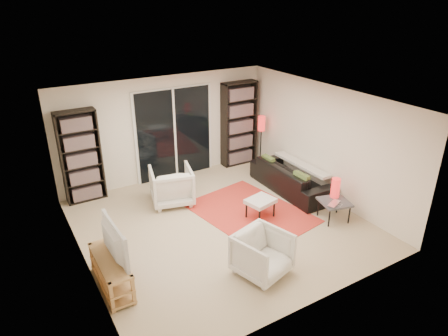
{
  "coord_description": "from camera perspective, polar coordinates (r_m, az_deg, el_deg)",
  "views": [
    {
      "loc": [
        -3.3,
        -5.65,
        4.09
      ],
      "look_at": [
        0.25,
        0.3,
        1.0
      ],
      "focal_mm": 32.0,
      "sensor_mm": 36.0,
      "label": 1
    }
  ],
  "objects": [
    {
      "name": "floor",
      "position": [
        7.71,
        -0.46,
        -7.98
      ],
      "size": [
        5.0,
        5.0,
        0.0
      ],
      "primitive_type": "plane",
      "color": "tan",
      "rests_on": "ground"
    },
    {
      "name": "wall_back",
      "position": [
        9.25,
        -8.38,
        5.57
      ],
      "size": [
        5.0,
        0.02,
        2.4
      ],
      "primitive_type": "cube",
      "color": "white",
      "rests_on": "ground"
    },
    {
      "name": "wall_front",
      "position": [
        5.4,
        13.23,
        -9.03
      ],
      "size": [
        5.0,
        0.02,
        2.4
      ],
      "primitive_type": "cube",
      "color": "white",
      "rests_on": "ground"
    },
    {
      "name": "wall_left",
      "position": [
        6.39,
        -20.26,
        -4.45
      ],
      "size": [
        0.02,
        5.0,
        2.4
      ],
      "primitive_type": "cube",
      "color": "white",
      "rests_on": "ground"
    },
    {
      "name": "wall_right",
      "position": [
        8.6,
        14.07,
        3.65
      ],
      "size": [
        0.02,
        5.0,
        2.4
      ],
      "primitive_type": "cube",
      "color": "white",
      "rests_on": "ground"
    },
    {
      "name": "ceiling",
      "position": [
        6.76,
        -0.52,
        9.56
      ],
      "size": [
        5.0,
        5.0,
        0.02
      ],
      "primitive_type": "cube",
      "color": "white",
      "rests_on": "wall_back"
    },
    {
      "name": "sliding_door",
      "position": [
        9.34,
        -7.11,
        4.85
      ],
      "size": [
        1.92,
        0.08,
        2.16
      ],
      "color": "white",
      "rests_on": "ground"
    },
    {
      "name": "bookshelf_left",
      "position": [
        8.67,
        -19.76,
        1.51
      ],
      "size": [
        0.8,
        0.3,
        1.95
      ],
      "color": "black",
      "rests_on": "ground"
    },
    {
      "name": "bookshelf_right",
      "position": [
        10.0,
        2.16,
        6.31
      ],
      "size": [
        0.9,
        0.3,
        2.1
      ],
      "color": "black",
      "rests_on": "ground"
    },
    {
      "name": "tv_stand",
      "position": [
        6.35,
        -15.79,
        -14.1
      ],
      "size": [
        0.37,
        1.14,
        0.5
      ],
      "color": "tan",
      "rests_on": "floor"
    },
    {
      "name": "tv",
      "position": [
        6.05,
        -16.16,
        -10.16
      ],
      "size": [
        0.16,
        0.99,
        0.57
      ],
      "primitive_type": "imported",
      "rotation": [
        0.0,
        0.0,
        1.6
      ],
      "color": "black",
      "rests_on": "tv_stand"
    },
    {
      "name": "rug",
      "position": [
        8.09,
        3.77,
        -6.35
      ],
      "size": [
        2.11,
        2.62,
        0.01
      ],
      "primitive_type": "cube",
      "rotation": [
        0.0,
        0.0,
        0.16
      ],
      "color": "red",
      "rests_on": "floor"
    },
    {
      "name": "sofa",
      "position": [
        8.95,
        9.57,
        -1.36
      ],
      "size": [
        0.85,
        2.1,
        0.61
      ],
      "primitive_type": "imported",
      "rotation": [
        0.0,
        0.0,
        1.56
      ],
      "color": "black",
      "rests_on": "floor"
    },
    {
      "name": "armchair_back",
      "position": [
        8.35,
        -7.5,
        -2.49
      ],
      "size": [
        1.02,
        1.04,
        0.78
      ],
      "primitive_type": "imported",
      "rotation": [
        0.0,
        0.0,
        2.89
      ],
      "color": "silver",
      "rests_on": "floor"
    },
    {
      "name": "armchair_front",
      "position": [
        6.35,
        5.52,
        -12.14
      ],
      "size": [
        0.93,
        0.95,
        0.7
      ],
      "primitive_type": "imported",
      "rotation": [
        0.0,
        0.0,
        0.28
      ],
      "color": "silver",
      "rests_on": "floor"
    },
    {
      "name": "ottoman",
      "position": [
        7.79,
        5.24,
        -4.83
      ],
      "size": [
        0.61,
        0.53,
        0.4
      ],
      "color": "silver",
      "rests_on": "floor"
    },
    {
      "name": "side_table",
      "position": [
        7.97,
        15.51,
        -4.84
      ],
      "size": [
        0.65,
        0.65,
        0.4
      ],
      "color": "#49494E",
      "rests_on": "floor"
    },
    {
      "name": "laptop",
      "position": [
        7.82,
        15.77,
        -5.02
      ],
      "size": [
        0.39,
        0.33,
        0.03
      ],
      "primitive_type": "imported",
      "rotation": [
        0.0,
        0.0,
        0.4
      ],
      "color": "silver",
      "rests_on": "side_table"
    },
    {
      "name": "table_lamp",
      "position": [
        8.04,
        15.64,
        -2.72
      ],
      "size": [
        0.17,
        0.17,
        0.39
      ],
      "primitive_type": "cylinder",
      "color": "red",
      "rests_on": "side_table"
    },
    {
      "name": "floor_lamp",
      "position": [
        9.8,
        5.36,
        5.58
      ],
      "size": [
        0.2,
        0.2,
        1.33
      ],
      "color": "black",
      "rests_on": "floor"
    }
  ]
}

